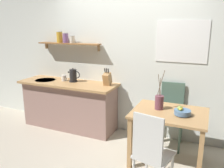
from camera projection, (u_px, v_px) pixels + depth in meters
ground_plane at (111, 145)px, 3.75m from camera, size 14.00×14.00×0.00m
back_wall at (138, 58)px, 3.91m from camera, size 6.80×0.11×2.70m
kitchen_counter at (69, 104)px, 4.31m from camera, size 1.83×0.63×0.88m
wall_shelf at (66, 40)px, 4.22m from camera, size 1.25×0.20×0.34m
dining_table at (169, 120)px, 3.12m from camera, size 0.98×0.77×0.76m
dining_chair_near at (151, 151)px, 2.56m from camera, size 0.46×0.47×0.98m
dining_chair_far at (171, 112)px, 3.66m from camera, size 0.43×0.46×1.00m
fruit_bowl at (182, 112)px, 2.96m from camera, size 0.21×0.21×0.13m
twig_vase at (159, 102)px, 3.17m from camera, size 0.12×0.12×0.55m
electric_kettle at (73, 76)px, 4.19m from camera, size 0.25×0.16×0.25m
knife_block at (107, 79)px, 3.93m from camera, size 0.11×0.19×0.30m
coffee_mug_by_sink at (64, 78)px, 4.27m from camera, size 0.14×0.09×0.11m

